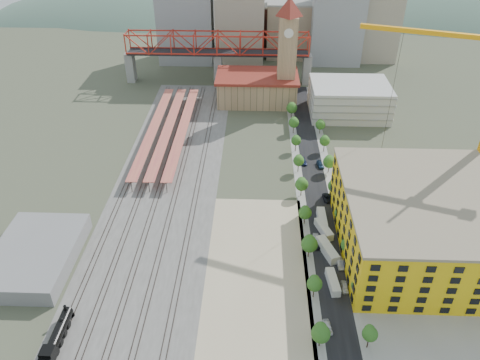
{
  "coord_description": "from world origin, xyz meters",
  "views": [
    {
      "loc": [
        -5.2,
        -124.43,
        91.92
      ],
      "look_at": [
        -9.84,
        -1.34,
        10.0
      ],
      "focal_mm": 35.0,
      "sensor_mm": 36.0,
      "label": 1
    }
  ],
  "objects_px": {
    "car_0": "(328,327)",
    "construction_building": "(422,222)",
    "site_trailer_a": "(333,282)",
    "site_trailer_b": "(327,250)",
    "site_trailer_d": "(322,219)",
    "locomotive": "(54,344)",
    "site_trailer_c": "(324,229)",
    "clock_tower": "(288,43)"
  },
  "relations": [
    {
      "from": "site_trailer_c",
      "to": "car_0",
      "type": "xyz_separation_m",
      "value": [
        -3.0,
        -36.08,
        -0.45
      ]
    },
    {
      "from": "clock_tower",
      "to": "site_trailer_c",
      "type": "bearing_deg",
      "value": -85.14
    },
    {
      "from": "car_0",
      "to": "site_trailer_b",
      "type": "bearing_deg",
      "value": 76.01
    },
    {
      "from": "clock_tower",
      "to": "construction_building",
      "type": "distance_m",
      "value": 107.36
    },
    {
      "from": "site_trailer_a",
      "to": "locomotive",
      "type": "bearing_deg",
      "value": -166.87
    },
    {
      "from": "locomotive",
      "to": "clock_tower",
      "type": "bearing_deg",
      "value": 67.24
    },
    {
      "from": "car_0",
      "to": "construction_building",
      "type": "bearing_deg",
      "value": 38.55
    },
    {
      "from": "construction_building",
      "to": "site_trailer_d",
      "type": "relative_size",
      "value": 5.44
    },
    {
      "from": "site_trailer_a",
      "to": "site_trailer_d",
      "type": "relative_size",
      "value": 0.94
    },
    {
      "from": "construction_building",
      "to": "site_trailer_a",
      "type": "distance_m",
      "value": 31.53
    },
    {
      "from": "clock_tower",
      "to": "site_trailer_a",
      "type": "xyz_separation_m",
      "value": [
        8.0,
        -115.83,
        -27.5
      ]
    },
    {
      "from": "construction_building",
      "to": "site_trailer_a",
      "type": "bearing_deg",
      "value": -148.66
    },
    {
      "from": "construction_building",
      "to": "car_0",
      "type": "relative_size",
      "value": 11.22
    },
    {
      "from": "site_trailer_d",
      "to": "construction_building",
      "type": "bearing_deg",
      "value": -23.22
    },
    {
      "from": "site_trailer_a",
      "to": "site_trailer_c",
      "type": "xyz_separation_m",
      "value": [
        0.0,
        21.73,
        0.02
      ]
    },
    {
      "from": "site_trailer_a",
      "to": "site_trailer_d",
      "type": "bearing_deg",
      "value": 84.39
    },
    {
      "from": "construction_building",
      "to": "locomotive",
      "type": "xyz_separation_m",
      "value": [
        -92.0,
        -38.23,
        -7.36
      ]
    },
    {
      "from": "locomotive",
      "to": "site_trailer_b",
      "type": "height_order",
      "value": "locomotive"
    },
    {
      "from": "site_trailer_d",
      "to": "car_0",
      "type": "bearing_deg",
      "value": -94.67
    },
    {
      "from": "clock_tower",
      "to": "site_trailer_d",
      "type": "height_order",
      "value": "clock_tower"
    },
    {
      "from": "site_trailer_a",
      "to": "site_trailer_d",
      "type": "distance_m",
      "value": 26.73
    },
    {
      "from": "site_trailer_a",
      "to": "site_trailer_c",
      "type": "relative_size",
      "value": 0.98
    },
    {
      "from": "clock_tower",
      "to": "site_trailer_c",
      "type": "distance_m",
      "value": 98.35
    },
    {
      "from": "clock_tower",
      "to": "site_trailer_b",
      "type": "xyz_separation_m",
      "value": [
        8.0,
        -103.42,
        -27.31
      ]
    },
    {
      "from": "locomotive",
      "to": "site_trailer_d",
      "type": "relative_size",
      "value": 2.36
    },
    {
      "from": "locomotive",
      "to": "car_0",
      "type": "distance_m",
      "value": 63.53
    },
    {
      "from": "construction_building",
      "to": "site_trailer_a",
      "type": "relative_size",
      "value": 5.78
    },
    {
      "from": "locomotive",
      "to": "car_0",
      "type": "height_order",
      "value": "locomotive"
    },
    {
      "from": "site_trailer_b",
      "to": "site_trailer_c",
      "type": "height_order",
      "value": "site_trailer_b"
    },
    {
      "from": "locomotive",
      "to": "site_trailer_b",
      "type": "xyz_separation_m",
      "value": [
        66.0,
        34.81,
        -0.67
      ]
    },
    {
      "from": "construction_building",
      "to": "site_trailer_b",
      "type": "xyz_separation_m",
      "value": [
        -26.0,
        -3.42,
        -8.03
      ]
    },
    {
      "from": "site_trailer_a",
      "to": "site_trailer_b",
      "type": "xyz_separation_m",
      "value": [
        0.0,
        12.41,
        0.18
      ]
    },
    {
      "from": "locomotive",
      "to": "car_0",
      "type": "xyz_separation_m",
      "value": [
        63.0,
        8.05,
        -1.28
      ]
    },
    {
      "from": "site_trailer_a",
      "to": "car_0",
      "type": "relative_size",
      "value": 1.94
    },
    {
      "from": "construction_building",
      "to": "site_trailer_d",
      "type": "bearing_deg",
      "value": 157.27
    },
    {
      "from": "locomotive",
      "to": "site_trailer_c",
      "type": "relative_size",
      "value": 2.46
    },
    {
      "from": "clock_tower",
      "to": "construction_building",
      "type": "xyz_separation_m",
      "value": [
        34.0,
        -99.99,
        -19.29
      ]
    },
    {
      "from": "site_trailer_d",
      "to": "car_0",
      "type": "relative_size",
      "value": 2.06
    },
    {
      "from": "site_trailer_d",
      "to": "car_0",
      "type": "distance_m",
      "value": 41.18
    },
    {
      "from": "site_trailer_b",
      "to": "site_trailer_d",
      "type": "distance_m",
      "value": 14.31
    },
    {
      "from": "site_trailer_d",
      "to": "site_trailer_c",
      "type": "bearing_deg",
      "value": -90.49
    },
    {
      "from": "construction_building",
      "to": "locomotive",
      "type": "height_order",
      "value": "construction_building"
    }
  ]
}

